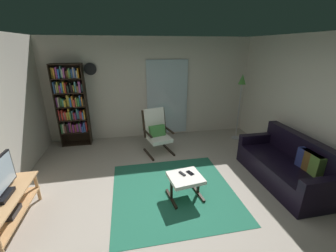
{
  "coord_description": "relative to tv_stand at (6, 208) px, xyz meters",
  "views": [
    {
      "loc": [
        -0.67,
        -2.76,
        2.37
      ],
      "look_at": [
        0.11,
        1.19,
        0.87
      ],
      "focal_mm": 22.97,
      "sensor_mm": 36.0,
      "label": 1
    }
  ],
  "objects": [
    {
      "name": "wall_back",
      "position": [
        2.35,
        2.98,
        0.97
      ],
      "size": [
        5.6,
        0.06,
        2.6
      ],
      "primitive_type": "cube",
      "color": "beige",
      "rests_on": "ground"
    },
    {
      "name": "glass_door_panel",
      "position": [
        2.76,
        2.92,
        0.72
      ],
      "size": [
        1.1,
        0.01,
        2.0
      ],
      "primitive_type": "cube",
      "color": "silver"
    },
    {
      "name": "ottoman",
      "position": [
        2.53,
        0.18,
        -0.01
      ],
      "size": [
        0.58,
        0.55,
        0.4
      ],
      "color": "white",
      "rests_on": "ground"
    },
    {
      "name": "area_rug",
      "position": [
        2.37,
        0.35,
        -0.33
      ],
      "size": [
        2.05,
        2.04,
        0.01
      ],
      "primitive_type": "cube",
      "color": "#22664D",
      "rests_on": "ground"
    },
    {
      "name": "bookshelf_near_tv",
      "position": [
        0.37,
        2.74,
        0.74
      ],
      "size": [
        0.7,
        0.3,
        2.0
      ],
      "color": "black",
      "rests_on": "ground"
    },
    {
      "name": "wall_clock",
      "position": [
        0.87,
        2.91,
        1.52
      ],
      "size": [
        0.29,
        0.03,
        0.29
      ],
      "color": "silver"
    },
    {
      "name": "floor_lamp_by_shelf",
      "position": [
        4.54,
        2.28,
        1.04
      ],
      "size": [
        0.22,
        0.22,
        1.71
      ],
      "color": "#A5A5AD",
      "rests_on": "ground"
    },
    {
      "name": "cell_phone",
      "position": [
        2.63,
        0.25,
        0.07
      ],
      "size": [
        0.12,
        0.16,
        0.01
      ],
      "primitive_type": "cube",
      "rotation": [
        0.0,
        0.0,
        0.42
      ],
      "color": "black",
      "rests_on": "ottoman"
    },
    {
      "name": "tv_stand",
      "position": [
        0.0,
        0.0,
        0.0
      ],
      "size": [
        0.46,
        1.23,
        0.51
      ],
      "color": "tan",
      "rests_on": "ground"
    },
    {
      "name": "ground_plane",
      "position": [
        2.35,
        0.08,
        -0.33
      ],
      "size": [
        7.02,
        7.02,
        0.0
      ],
      "primitive_type": "plane",
      "color": "#A69B8E"
    },
    {
      "name": "tv_remote",
      "position": [
        2.49,
        0.24,
        0.07
      ],
      "size": [
        0.1,
        0.15,
        0.02
      ],
      "primitive_type": "cube",
      "rotation": [
        0.0,
        0.0,
        0.43
      ],
      "color": "black",
      "rests_on": "ottoman"
    },
    {
      "name": "lounge_armchair",
      "position": [
        2.32,
        1.92,
        0.2
      ],
      "size": [
        0.7,
        0.77,
        1.02
      ],
      "color": "black",
      "rests_on": "ground"
    },
    {
      "name": "leather_sofa",
      "position": [
        4.48,
        0.25,
        -0.02
      ],
      "size": [
        0.83,
        1.82,
        0.86
      ],
      "color": "black",
      "rests_on": "ground"
    }
  ]
}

